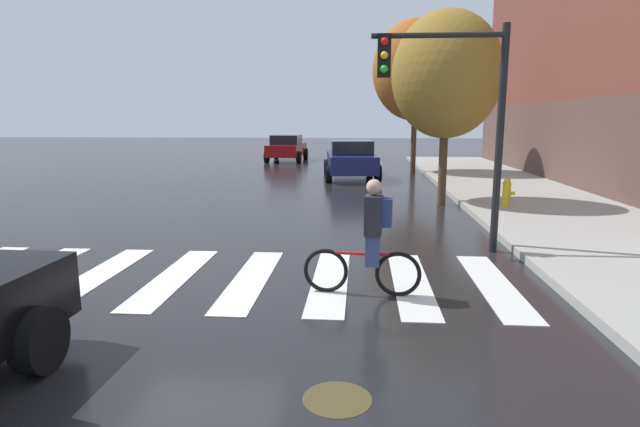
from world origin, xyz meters
name	(u,v)px	position (x,y,z in m)	size (l,w,h in m)	color
ground_plane	(198,278)	(0.00, 0.00, 0.00)	(120.00, 120.00, 0.00)	black
crosswalk_stripes	(212,278)	(0.24, 0.00, 0.01)	(9.40, 3.24, 0.01)	silver
manhole_cover	(337,399)	(2.40, -3.47, 0.00)	(0.64, 0.64, 0.01)	#473D1E
sedan_mid	(351,159)	(2.20, 14.14, 0.83)	(2.53, 4.83, 1.62)	navy
sedan_far	(287,147)	(-1.81, 23.11, 0.80)	(2.22, 4.54, 1.55)	maroon
cyclist	(371,238)	(2.75, -0.60, 0.84)	(1.71, 0.38, 1.69)	black
traffic_light_near	(456,100)	(4.33, 2.05, 2.86)	(2.47, 0.28, 4.20)	black
fire_hydrant	(507,192)	(6.60, 6.54, 0.53)	(0.33, 0.22, 0.78)	gold
street_tree_near	(447,75)	(5.00, 7.49, 3.73)	(3.11, 3.11, 5.53)	#4C3823
street_tree_mid	(416,70)	(5.00, 16.06, 4.61)	(3.84, 3.84, 6.83)	#4C3823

